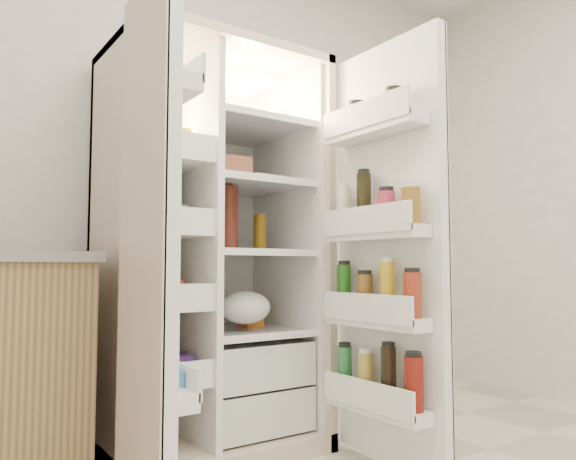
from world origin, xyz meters
TOP-DOWN VIEW (x-y plane):
  - wall_back at (0.00, 2.00)m, footprint 4.00×0.02m
  - refrigerator at (-0.13, 1.65)m, footprint 0.92×0.70m
  - freezer_door at (-0.65, 1.05)m, footprint 0.15×0.40m
  - fridge_door at (0.33, 0.96)m, footprint 0.17×0.58m

SIDE VIEW (x-z plane):
  - refrigerator at x=-0.13m, z-range -0.16..1.64m
  - fridge_door at x=0.33m, z-range 0.01..1.73m
  - freezer_door at x=-0.65m, z-range 0.03..1.75m
  - wall_back at x=0.00m, z-range 0.00..2.70m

